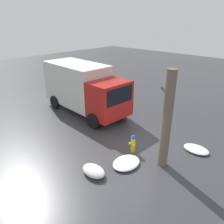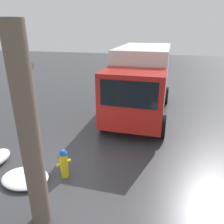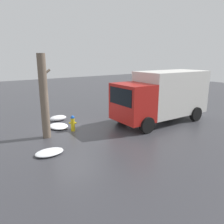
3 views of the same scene
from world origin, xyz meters
name	(u,v)px [view 3 (image 3 of 3)]	position (x,y,z in m)	size (l,w,h in m)	color
ground_plane	(73,131)	(0.00, 0.00, 0.00)	(60.00, 60.00, 0.00)	#38383D
fire_hydrant	(73,123)	(0.00, 0.00, 0.46)	(0.39, 0.36, 0.88)	yellow
tree_trunk	(44,97)	(-1.53, -0.13, 2.10)	(0.62, 0.41, 4.19)	#6B5B4C
delivery_truck	(163,95)	(5.47, -1.58, 1.70)	(6.40, 2.80, 3.15)	red
snow_pile_by_hydrant	(58,118)	(0.11, 2.40, 0.17)	(1.10, 0.70, 0.34)	white
snow_pile_curbside	(59,126)	(-0.44, 1.00, 0.10)	(1.03, 1.33, 0.20)	white
snow_pile_by_tree	(49,152)	(-2.15, -2.16, 0.09)	(1.21, 0.84, 0.17)	white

